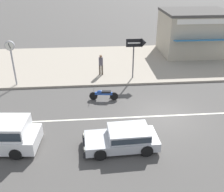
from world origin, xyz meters
name	(u,v)px	position (x,y,z in m)	size (l,w,h in m)	color
ground_plane	(163,116)	(0.00, 0.00, 0.00)	(160.00, 160.00, 0.00)	#4C4947
lane_centre_stripe	(163,116)	(0.00, 0.00, 0.00)	(50.40, 0.14, 0.01)	silver
kerb_strip	(137,62)	(0.00, 9.63, 0.07)	(68.00, 10.00, 0.15)	#9E9384
hatchback_silver_0	(124,138)	(-2.80, -2.83, 0.59)	(3.83, 1.91, 1.10)	#B7BABF
motorcycle_0	(103,94)	(-3.54, 2.44, 0.43)	(1.97, 0.56, 0.80)	black
street_clock	(11,52)	(-10.00, 5.20, 2.69)	(0.69, 0.22, 3.37)	#9E9EA3
arrow_signboard	(141,45)	(-0.45, 5.74, 2.84)	(1.56, 0.68, 3.20)	#4C4C51
pedestrian_near_clock	(101,63)	(-3.50, 6.62, 1.14)	(0.34, 0.34, 1.69)	#4C4238
shopfront_mid_block	(194,32)	(6.00, 11.77, 2.24)	(6.33, 5.83, 4.17)	#B2A893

